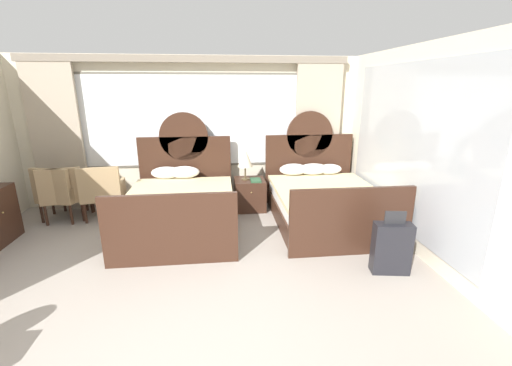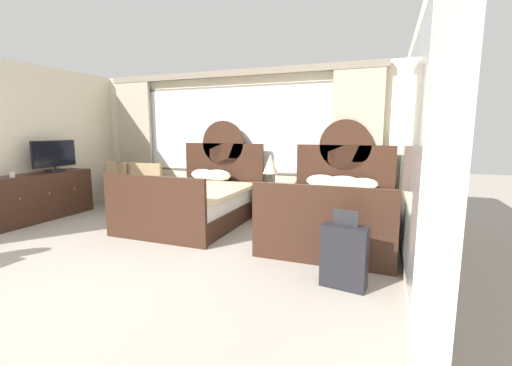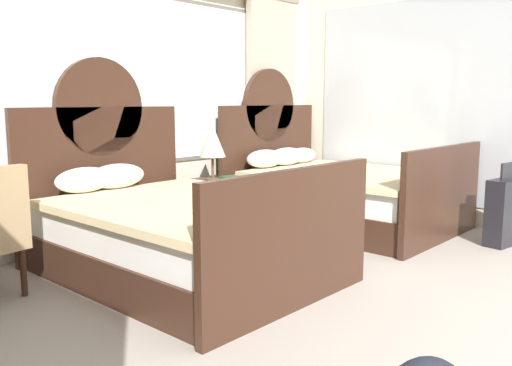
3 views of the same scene
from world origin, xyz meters
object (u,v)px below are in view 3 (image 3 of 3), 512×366
(suitcase_on_floor, at_px, (505,212))
(nightstand_between_beds, at_px, (220,206))
(bed_near_window, at_px, (178,230))
(table_lamp_on_nightstand, at_px, (212,141))
(book_on_nightstand, at_px, (233,178))
(bed_near_mirror, at_px, (340,193))

(suitcase_on_floor, bearing_deg, nightstand_between_beds, 122.12)
(bed_near_window, relative_size, table_lamp_on_nightstand, 3.92)
(nightstand_between_beds, distance_m, table_lamp_on_nightstand, 0.68)
(table_lamp_on_nightstand, height_order, book_on_nightstand, table_lamp_on_nightstand)
(nightstand_between_beds, bearing_deg, book_on_nightstand, -49.46)
(book_on_nightstand, relative_size, suitcase_on_floor, 0.33)
(bed_near_window, height_order, bed_near_mirror, same)
(bed_near_mirror, relative_size, book_on_nightstand, 8.66)
(book_on_nightstand, xyz_separation_m, suitcase_on_floor, (1.38, -2.24, -0.25))
(nightstand_between_beds, xyz_separation_m, book_on_nightstand, (0.09, -0.11, 0.29))
(bed_near_mirror, height_order, table_lamp_on_nightstand, bed_near_mirror)
(bed_near_mirror, xyz_separation_m, suitcase_on_floor, (0.32, -1.64, -0.04))
(bed_near_mirror, height_order, suitcase_on_floor, bed_near_mirror)
(bed_near_mirror, bearing_deg, book_on_nightstand, 150.39)
(bed_near_window, bearing_deg, bed_near_mirror, 0.25)
(bed_near_mirror, relative_size, table_lamp_on_nightstand, 3.92)
(bed_near_mirror, bearing_deg, suitcase_on_floor, -78.86)
(bed_near_window, xyz_separation_m, book_on_nightstand, (1.25, 0.61, 0.22))
(book_on_nightstand, bearing_deg, nightstand_between_beds, 130.54)
(bed_near_window, height_order, book_on_nightstand, bed_near_window)
(table_lamp_on_nightstand, bearing_deg, bed_near_mirror, -30.29)
(nightstand_between_beds, height_order, table_lamp_on_nightstand, table_lamp_on_nightstand)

